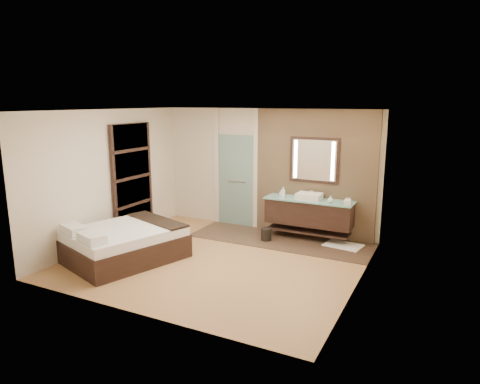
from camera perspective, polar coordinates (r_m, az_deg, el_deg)
The scene contains 15 objects.
floor at distance 7.94m, azimuth -2.95°, elevation -9.06°, with size 5.00×5.00×0.00m, color #AB7147.
tile_strip at distance 9.06m, azimuth 5.40°, elevation -6.34°, with size 3.80×1.30×0.01m, color #3B2D20.
stone_wall at distance 9.15m, azimuth 9.88°, elevation 2.39°, with size 2.60×0.08×2.70m, color tan.
vanity at distance 9.03m, azimuth 9.17°, elevation -2.71°, with size 1.85×0.55×0.88m.
mirror_unit at distance 9.05m, azimuth 9.85°, elevation 4.21°, with size 1.06×0.04×0.96m.
frosted_door at distance 9.85m, azimuth -0.52°, elevation 2.04°, with size 1.10×0.12×2.70m.
shoji_partition at distance 9.45m, azimuth -14.12°, elevation 1.65°, with size 0.06×1.20×2.40m.
bed at distance 8.15m, azimuth -15.21°, elevation -6.62°, with size 2.07×2.31×0.74m.
bath_mat at distance 8.90m, azimuth 13.61°, elevation -6.92°, with size 0.72×0.50×0.02m, color white.
waste_bin at distance 8.96m, azimuth 3.50°, elevation -5.67°, with size 0.22×0.22×0.27m, color black.
tissue_box at distance 8.60m, azimuth 14.13°, elevation -1.37°, with size 0.12×0.12×0.10m, color white.
soap_bottle_a at distance 9.06m, azimuth 5.80°, elevation -0.02°, with size 0.08×0.08×0.22m, color white.
soap_bottle_b at distance 9.13m, azimuth 5.56°, elevation -0.10°, with size 0.07×0.07×0.16m, color #B2B2B2.
soap_bottle_c at distance 8.70m, azimuth 11.98°, elevation -0.95°, with size 0.12×0.12×0.15m, color #ABD7D5.
cup at distance 8.81m, azimuth 14.19°, elevation -1.10°, with size 0.11×0.11×0.09m, color silver.
Camera 1 is at (3.67, -6.44, 2.86)m, focal length 32.00 mm.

